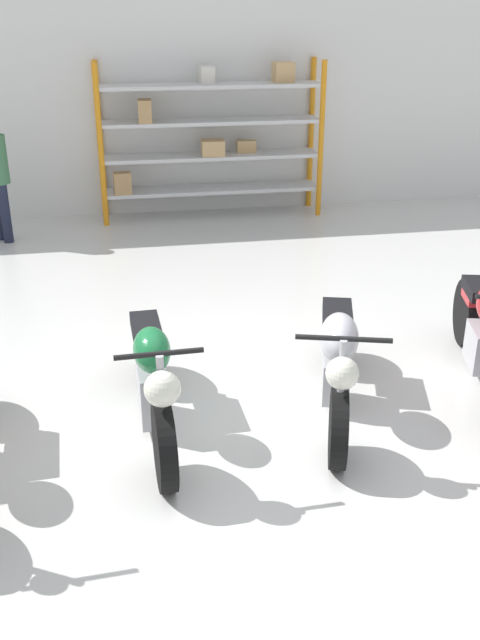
# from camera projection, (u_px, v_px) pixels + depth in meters

# --- Properties ---
(ground_plane) EXTENTS (30.00, 30.00, 0.00)m
(ground_plane) POSITION_uv_depth(u_px,v_px,m) (249.00, 424.00, 5.48)
(ground_plane) COLOR silver
(back_wall) EXTENTS (30.00, 0.08, 3.60)m
(back_wall) POSITION_uv_depth(u_px,v_px,m) (168.00, 90.00, 10.39)
(back_wall) COLOR white
(back_wall) RESTS_ON ground_plane
(shelving_rack) EXTENTS (3.27, 0.63, 2.24)m
(shelving_rack) POSITION_uv_depth(u_px,v_px,m) (210.00, 135.00, 10.39)
(shelving_rack) COLOR orange
(shelving_rack) RESTS_ON ground_plane
(motorcycle_green) EXTENTS (0.56, 2.12, 0.98)m
(motorcycle_green) POSITION_uv_depth(u_px,v_px,m) (152.00, 377.00, 5.26)
(motorcycle_green) COLOR black
(motorcycle_green) RESTS_ON ground_plane
(motorcycle_silver) EXTENTS (0.86, 2.05, 0.96)m
(motorcycle_silver) POSITION_uv_depth(u_px,v_px,m) (337.00, 358.00, 5.50)
(motorcycle_silver) COLOR black
(motorcycle_silver) RESTS_ON ground_plane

